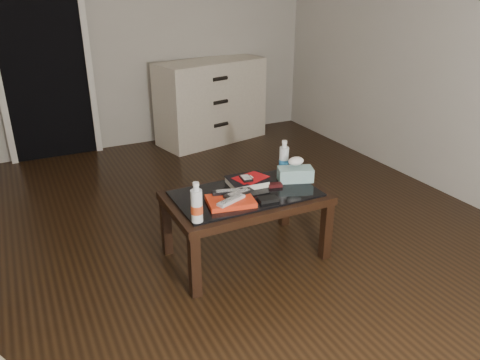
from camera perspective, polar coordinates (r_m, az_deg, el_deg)
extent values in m
plane|color=black|center=(3.14, -8.51, -10.08)|extent=(5.00, 5.00, 0.00)
plane|color=#B7B2A9|center=(5.09, -18.92, 18.08)|extent=(5.00, 0.00, 5.00)
plane|color=#B7B2A9|center=(4.12, 26.71, 15.92)|extent=(0.00, 5.00, 5.00)
cube|color=black|center=(5.06, -22.91, 13.46)|extent=(0.80, 0.05, 2.00)
cube|color=silver|center=(5.07, -18.05, 14.16)|extent=(0.06, 0.04, 2.04)
cube|color=black|center=(2.74, -5.55, -10.43)|extent=(0.06, 0.06, 0.40)
cube|color=black|center=(3.13, 10.45, -6.12)|extent=(0.06, 0.06, 0.40)
cube|color=black|center=(3.16, -8.99, -5.64)|extent=(0.06, 0.06, 0.40)
cube|color=black|center=(3.50, 5.45, -2.42)|extent=(0.06, 0.06, 0.40)
cube|color=black|center=(3.00, 0.69, -2.21)|extent=(1.00, 0.60, 0.05)
cube|color=black|center=(2.98, 0.69, -1.67)|extent=(0.90, 0.50, 0.01)
cube|color=beige|center=(5.31, -3.56, 9.54)|extent=(1.28, 0.75, 0.90)
cylinder|color=black|center=(5.13, -2.35, 6.75)|extent=(0.18, 0.08, 0.04)
cylinder|color=black|center=(5.06, -2.40, 9.46)|extent=(0.18, 0.08, 0.04)
cylinder|color=black|center=(5.01, -2.45, 12.24)|extent=(0.18, 0.08, 0.04)
cube|color=red|center=(2.84, -1.17, -2.59)|extent=(0.31, 0.26, 0.03)
cube|color=#AFB0B4|center=(2.79, -1.08, -2.46)|extent=(0.20, 0.12, 0.02)
cube|color=black|center=(2.88, -0.18, -1.62)|extent=(0.21, 0.08, 0.02)
cube|color=black|center=(2.90, -1.45, -1.41)|extent=(0.21, 0.10, 0.02)
cube|color=black|center=(3.09, 0.86, -0.18)|extent=(0.26, 0.22, 0.05)
cube|color=#B60C11|center=(3.08, 1.08, 0.30)|extent=(0.21, 0.17, 0.01)
cube|color=black|center=(3.04, 0.74, 0.24)|extent=(0.08, 0.11, 0.02)
cube|color=black|center=(3.07, 4.30, -0.62)|extent=(0.10, 0.07, 0.02)
cube|color=black|center=(2.87, 3.45, -2.37)|extent=(0.13, 0.08, 0.02)
cylinder|color=silver|center=(2.60, -5.32, -2.70)|extent=(0.07, 0.07, 0.24)
cylinder|color=white|center=(3.26, 5.38, 2.82)|extent=(0.08, 0.08, 0.24)
cube|color=#216E7C|center=(3.17, 6.75, 0.70)|extent=(0.26, 0.19, 0.09)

